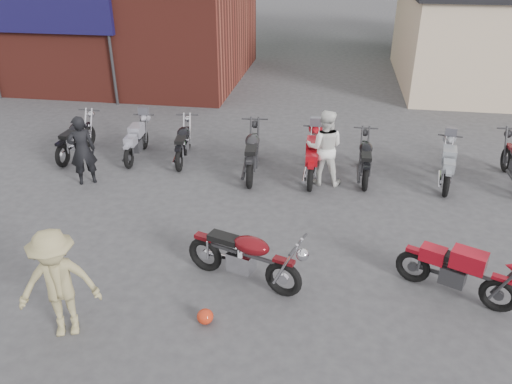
# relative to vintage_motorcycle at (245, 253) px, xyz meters

# --- Properties ---
(ground) EXTENTS (90.00, 90.00, 0.00)m
(ground) POSITION_rel_vintage_motorcycle_xyz_m (0.34, -0.48, -0.61)
(ground) COLOR #38373A
(brick_building) EXTENTS (12.00, 8.00, 4.00)m
(brick_building) POSITION_rel_vintage_motorcycle_xyz_m (-8.66, 13.52, 1.39)
(brick_building) COLOR maroon
(brick_building) RESTS_ON ground
(vintage_motorcycle) EXTENTS (2.22, 1.32, 1.22)m
(vintage_motorcycle) POSITION_rel_vintage_motorcycle_xyz_m (0.00, 0.00, 0.00)
(vintage_motorcycle) COLOR #5D0B10
(vintage_motorcycle) RESTS_ON ground
(sportbike) EXTENTS (1.99, 1.37, 1.10)m
(sportbike) POSITION_rel_vintage_motorcycle_xyz_m (3.50, 0.21, -0.06)
(sportbike) COLOR maroon
(sportbike) RESTS_ON ground
(helmet) EXTENTS (0.32, 0.32, 0.24)m
(helmet) POSITION_rel_vintage_motorcycle_xyz_m (-0.44, -1.09, -0.49)
(helmet) COLOR #B32C13
(helmet) RESTS_ON ground
(person_dark) EXTENTS (0.74, 0.66, 1.70)m
(person_dark) POSITION_rel_vintage_motorcycle_xyz_m (-4.51, 3.27, 0.24)
(person_dark) COLOR black
(person_dark) RESTS_ON ground
(person_light) EXTENTS (0.91, 0.72, 1.83)m
(person_light) POSITION_rel_vintage_motorcycle_xyz_m (1.15, 4.20, 0.30)
(person_light) COLOR silver
(person_light) RESTS_ON ground
(person_tan) EXTENTS (1.31, 1.02, 1.78)m
(person_tan) POSITION_rel_vintage_motorcycle_xyz_m (-2.45, -1.61, 0.28)
(person_tan) COLOR #968A5C
(person_tan) RESTS_ON ground
(row_bike_0) EXTENTS (0.70, 1.99, 1.14)m
(row_bike_0) POSITION_rel_vintage_motorcycle_xyz_m (-5.52, 4.83, -0.04)
(row_bike_0) COLOR black
(row_bike_0) RESTS_ON ground
(row_bike_1) EXTENTS (0.73, 1.87, 1.06)m
(row_bike_1) POSITION_rel_vintage_motorcycle_xyz_m (-3.87, 4.95, -0.08)
(row_bike_1) COLOR #9898A6
(row_bike_1) RESTS_ON ground
(row_bike_2) EXTENTS (0.87, 1.97, 1.11)m
(row_bike_2) POSITION_rel_vintage_motorcycle_xyz_m (-2.58, 5.00, -0.06)
(row_bike_2) COLOR black
(row_bike_2) RESTS_ON ground
(row_bike_3) EXTENTS (0.91, 2.21, 1.25)m
(row_bike_3) POSITION_rel_vintage_motorcycle_xyz_m (-0.63, 4.45, 0.01)
(row_bike_3) COLOR #232325
(row_bike_3) RESTS_ON ground
(row_bike_4) EXTENTS (0.66, 1.99, 1.16)m
(row_bike_4) POSITION_rel_vintage_motorcycle_xyz_m (0.87, 4.46, -0.03)
(row_bike_4) COLOR #A30D16
(row_bike_4) RESTS_ON ground
(row_bike_5) EXTENTS (0.64, 1.93, 1.12)m
(row_bike_5) POSITION_rel_vintage_motorcycle_xyz_m (2.15, 4.66, -0.05)
(row_bike_5) COLOR black
(row_bike_5) RESTS_ON ground
(row_bike_6) EXTENTS (0.89, 1.91, 1.06)m
(row_bike_6) POSITION_rel_vintage_motorcycle_xyz_m (4.08, 4.60, -0.08)
(row_bike_6) COLOR gray
(row_bike_6) RESTS_ON ground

